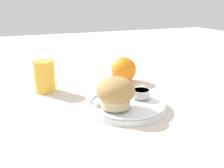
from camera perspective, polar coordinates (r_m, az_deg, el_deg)
The scene contains 8 objects.
ground_plane at distance 0.66m, azimuth 2.96°, elevation -4.74°, with size 3.00×3.00×0.00m, color beige.
plate at distance 0.64m, azimuth 3.42°, elevation -4.79°, with size 0.20×0.20×0.02m.
muffin at distance 0.59m, azimuth 0.84°, elevation -1.98°, with size 0.09×0.09×0.07m.
cream_ramekin at distance 0.67m, azimuth 6.67°, elevation -2.00°, with size 0.05×0.05×0.02m.
berry_pair at distance 0.65m, azimuth 0.21°, elevation -2.78°, with size 0.03×0.01×0.01m.
butter_knife at distance 0.67m, azimuth 2.05°, elevation -2.36°, with size 0.18×0.09×0.00m.
orange_fruit at distance 0.84m, azimuth 2.68°, elevation 3.28°, with size 0.08×0.08×0.08m.
juice_glass at distance 0.77m, azimuth -15.16°, elevation 1.67°, with size 0.06×0.06×0.09m.
Camera 1 is at (-0.26, -0.55, 0.26)m, focal length 40.00 mm.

